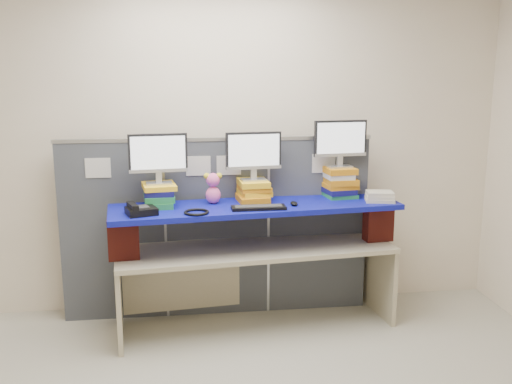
{
  "coord_description": "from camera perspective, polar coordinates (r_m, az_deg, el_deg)",
  "views": [
    {
      "loc": [
        -0.27,
        -2.87,
        2.05
      ],
      "look_at": [
        0.29,
        1.48,
        1.13
      ],
      "focal_mm": 40.0,
      "sensor_mm": 36.0,
      "label": 1
    }
  ],
  "objects": [
    {
      "name": "desk",
      "position": [
        4.64,
        0.0,
        -7.13
      ],
      "size": [
        2.27,
        0.88,
        0.67
      ],
      "rotation": [
        0.0,
        0.0,
        0.11
      ],
      "color": "#B9AD8D",
      "rests_on": "ground"
    },
    {
      "name": "room",
      "position": [
        2.96,
        -1.96,
        -0.84
      ],
      "size": [
        5.0,
        4.0,
        2.8
      ],
      "color": "#F3E2C8",
      "rests_on": "ground"
    },
    {
      "name": "monitor_right",
      "position": [
        4.76,
        8.43,
        5.09
      ],
      "size": [
        0.45,
        0.15,
        0.39
      ],
      "rotation": [
        0.0,
        0.0,
        0.11
      ],
      "color": "#B4B4B9",
      "rests_on": "book_stack_right"
    },
    {
      "name": "book_stack_left",
      "position": [
        4.49,
        -9.67,
        -0.26
      ],
      "size": [
        0.29,
        0.33,
        0.18
      ],
      "color": "#22823E",
      "rests_on": "blue_board"
    },
    {
      "name": "book_stack_center",
      "position": [
        4.6,
        -0.25,
        0.14
      ],
      "size": [
        0.28,
        0.32,
        0.17
      ],
      "color": "orange",
      "rests_on": "blue_board"
    },
    {
      "name": "desk_phone",
      "position": [
        4.26,
        -11.5,
        -1.79
      ],
      "size": [
        0.26,
        0.25,
        0.09
      ],
      "rotation": [
        0.0,
        0.0,
        0.32
      ],
      "color": "black",
      "rests_on": "blue_board"
    },
    {
      "name": "brick_pier_left",
      "position": [
        4.39,
        -13.12,
        -4.58
      ],
      "size": [
        0.24,
        0.15,
        0.31
      ],
      "primitive_type": "cube",
      "rotation": [
        0.0,
        0.0,
        0.11
      ],
      "color": "maroon",
      "rests_on": "desk"
    },
    {
      "name": "plush_toy",
      "position": [
        4.52,
        -4.32,
        0.41
      ],
      "size": [
        0.15,
        0.11,
        0.25
      ],
      "rotation": [
        0.0,
        0.0,
        0.43
      ],
      "color": "pink",
      "rests_on": "blue_board"
    },
    {
      "name": "binder_stack",
      "position": [
        4.71,
        12.27,
        -0.46
      ],
      "size": [
        0.26,
        0.22,
        0.08
      ],
      "rotation": [
        0.0,
        0.0,
        -0.2
      ],
      "color": "beige",
      "rests_on": "blue_board"
    },
    {
      "name": "mouse",
      "position": [
        4.48,
        3.82,
        -1.14
      ],
      "size": [
        0.07,
        0.11,
        0.03
      ],
      "primitive_type": "ellipsoid",
      "rotation": [
        0.0,
        0.0,
        0.1
      ],
      "color": "black",
      "rests_on": "blue_board"
    },
    {
      "name": "keyboard",
      "position": [
        4.34,
        0.26,
        -1.56
      ],
      "size": [
        0.42,
        0.14,
        0.03
      ],
      "rotation": [
        0.0,
        0.0,
        0.01
      ],
      "color": "black",
      "rests_on": "blue_board"
    },
    {
      "name": "book_stack_right",
      "position": [
        4.81,
        8.3,
        1.0
      ],
      "size": [
        0.28,
        0.31,
        0.25
      ],
      "color": "#22823E",
      "rests_on": "blue_board"
    },
    {
      "name": "monitor_center",
      "position": [
        4.55,
        -0.25,
        3.91
      ],
      "size": [
        0.45,
        0.15,
        0.39
      ],
      "rotation": [
        0.0,
        0.0,
        0.11
      ],
      "color": "#B4B4B9",
      "rests_on": "book_stack_center"
    },
    {
      "name": "cubicle_partition",
      "position": [
        4.83,
        -3.89,
        -3.5
      ],
      "size": [
        2.6,
        0.06,
        1.53
      ],
      "color": "#3E424A",
      "rests_on": "ground"
    },
    {
      "name": "blue_board",
      "position": [
        4.51,
        0.0,
        -1.5
      ],
      "size": [
        2.33,
        0.81,
        0.04
      ],
      "primitive_type": "cube",
      "rotation": [
        0.0,
        0.0,
        0.11
      ],
      "color": "#0A0E85",
      "rests_on": "brick_pier_left"
    },
    {
      "name": "monitor_left",
      "position": [
        4.44,
        -9.77,
        3.6
      ],
      "size": [
        0.45,
        0.15,
        0.39
      ],
      "rotation": [
        0.0,
        0.0,
        0.11
      ],
      "color": "#B4B4B9",
      "rests_on": "book_stack_left"
    },
    {
      "name": "brick_pier_right",
      "position": [
        4.84,
        12.13,
        -2.97
      ],
      "size": [
        0.24,
        0.15,
        0.31
      ],
      "primitive_type": "cube",
      "rotation": [
        0.0,
        0.0,
        0.11
      ],
      "color": "maroon",
      "rests_on": "desk"
    },
    {
      "name": "headset",
      "position": [
        4.23,
        -5.97,
        -2.02
      ],
      "size": [
        0.2,
        0.2,
        0.02
      ],
      "primitive_type": "torus",
      "rotation": [
        0.0,
        0.0,
        -0.05
      ],
      "color": "black",
      "rests_on": "blue_board"
    }
  ]
}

